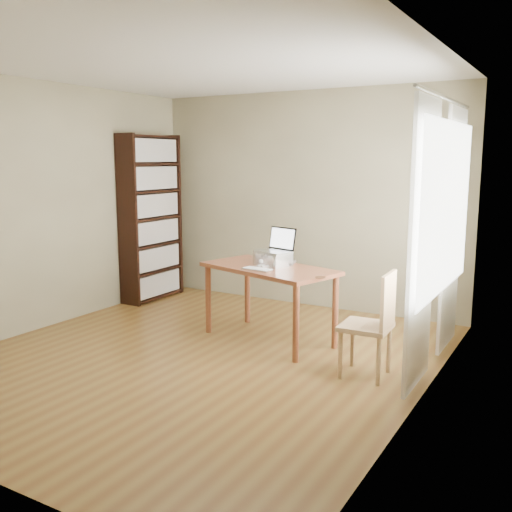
{
  "coord_description": "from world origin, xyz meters",
  "views": [
    {
      "loc": [
        2.97,
        -4.06,
        1.8
      ],
      "look_at": [
        0.18,
        0.75,
        0.85
      ],
      "focal_mm": 40.0,
      "sensor_mm": 36.0,
      "label": 1
    }
  ],
  "objects_px": {
    "chair": "(374,321)",
    "cat": "(276,259)",
    "bookshelf": "(151,218)",
    "desk": "(269,277)",
    "laptop": "(276,245)",
    "keyboard": "(258,269)"
  },
  "relations": [
    {
      "from": "chair",
      "to": "cat",
      "type": "bearing_deg",
      "value": 153.02
    },
    {
      "from": "bookshelf",
      "to": "cat",
      "type": "height_order",
      "value": "bookshelf"
    },
    {
      "from": "cat",
      "to": "chair",
      "type": "xyz_separation_m",
      "value": [
        1.2,
        -0.55,
        -0.33
      ]
    },
    {
      "from": "desk",
      "to": "laptop",
      "type": "height_order",
      "value": "laptop"
    },
    {
      "from": "desk",
      "to": "keyboard",
      "type": "xyz_separation_m",
      "value": [
        -0.0,
        -0.22,
        0.11
      ]
    },
    {
      "from": "bookshelf",
      "to": "laptop",
      "type": "distance_m",
      "value": 2.25
    },
    {
      "from": "laptop",
      "to": "cat",
      "type": "height_order",
      "value": "laptop"
    },
    {
      "from": "bookshelf",
      "to": "laptop",
      "type": "bearing_deg",
      "value": -16.57
    },
    {
      "from": "keyboard",
      "to": "chair",
      "type": "distance_m",
      "value": 1.28
    },
    {
      "from": "chair",
      "to": "laptop",
      "type": "bearing_deg",
      "value": 152.3
    },
    {
      "from": "bookshelf",
      "to": "laptop",
      "type": "height_order",
      "value": "bookshelf"
    },
    {
      "from": "bookshelf",
      "to": "laptop",
      "type": "xyz_separation_m",
      "value": [
        2.15,
        -0.64,
        -0.11
      ]
    },
    {
      "from": "desk",
      "to": "cat",
      "type": "bearing_deg",
      "value": 94.62
    },
    {
      "from": "desk",
      "to": "cat",
      "type": "height_order",
      "value": "cat"
    },
    {
      "from": "bookshelf",
      "to": "keyboard",
      "type": "height_order",
      "value": "bookshelf"
    },
    {
      "from": "desk",
      "to": "chair",
      "type": "xyz_separation_m",
      "value": [
        1.22,
        -0.44,
        -0.17
      ]
    },
    {
      "from": "desk",
      "to": "chair",
      "type": "relative_size",
      "value": 1.66
    },
    {
      "from": "keyboard",
      "to": "chair",
      "type": "relative_size",
      "value": 0.35
    },
    {
      "from": "laptop",
      "to": "chair",
      "type": "relative_size",
      "value": 0.44
    },
    {
      "from": "chair",
      "to": "desk",
      "type": "bearing_deg",
      "value": 157.88
    },
    {
      "from": "desk",
      "to": "laptop",
      "type": "bearing_deg",
      "value": 106.13
    },
    {
      "from": "bookshelf",
      "to": "chair",
      "type": "height_order",
      "value": "bookshelf"
    }
  ]
}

